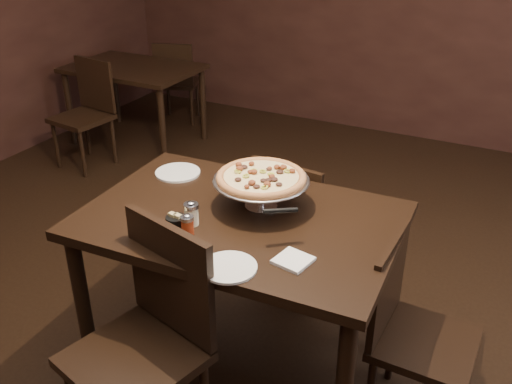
% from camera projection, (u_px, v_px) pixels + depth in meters
% --- Properties ---
extents(room, '(6.04, 7.04, 2.84)m').
position_uv_depth(room, '(237.00, 94.00, 2.10)').
color(room, black).
rests_on(room, ground).
extents(dining_table, '(1.37, 0.94, 0.84)m').
position_uv_depth(dining_table, '(241.00, 238.00, 2.48)').
color(dining_table, black).
rests_on(dining_table, ground).
extents(background_table, '(1.14, 0.76, 0.71)m').
position_uv_depth(background_table, '(134.00, 77.00, 5.11)').
color(background_table, black).
rests_on(background_table, ground).
extents(pizza_stand, '(0.42, 0.42, 0.17)m').
position_uv_depth(pizza_stand, '(261.00, 178.00, 2.44)').
color(pizza_stand, silver).
rests_on(pizza_stand, dining_table).
extents(parmesan_shaker, '(0.06, 0.06, 0.11)m').
position_uv_depth(parmesan_shaker, '(191.00, 214.00, 2.35)').
color(parmesan_shaker, '#F8EEC1').
rests_on(parmesan_shaker, dining_table).
extents(pepper_flake_shaker, '(0.05, 0.05, 0.09)m').
position_uv_depth(pepper_flake_shaker, '(187.00, 225.00, 2.28)').
color(pepper_flake_shaker, maroon).
rests_on(pepper_flake_shaker, dining_table).
extents(packet_caddy, '(0.08, 0.08, 0.06)m').
position_uv_depth(packet_caddy, '(176.00, 222.00, 2.34)').
color(packet_caddy, black).
rests_on(packet_caddy, dining_table).
extents(napkin_stack, '(0.15, 0.15, 0.01)m').
position_uv_depth(napkin_stack, '(293.00, 260.00, 2.13)').
color(napkin_stack, white).
rests_on(napkin_stack, dining_table).
extents(plate_left, '(0.22, 0.22, 0.01)m').
position_uv_depth(plate_left, '(178.00, 173.00, 2.81)').
color(plate_left, white).
rests_on(plate_left, dining_table).
extents(plate_near, '(0.21, 0.21, 0.01)m').
position_uv_depth(plate_near, '(229.00, 267.00, 2.09)').
color(plate_near, white).
rests_on(plate_near, dining_table).
extents(serving_spatula, '(0.17, 0.17, 0.02)m').
position_uv_depth(serving_spatula, '(280.00, 211.00, 2.19)').
color(serving_spatula, silver).
rests_on(serving_spatula, pizza_stand).
extents(chair_far, '(0.45, 0.45, 0.87)m').
position_uv_depth(chair_far, '(296.00, 224.00, 3.08)').
color(chair_far, black).
rests_on(chair_far, ground).
extents(chair_near, '(0.56, 0.56, 0.98)m').
position_uv_depth(chair_near, '(149.00, 336.00, 2.21)').
color(chair_near, black).
rests_on(chair_near, ground).
extents(chair_side, '(0.41, 0.41, 0.86)m').
position_uv_depth(chair_side, '(410.00, 327.00, 2.35)').
color(chair_side, black).
rests_on(chair_side, ground).
extents(bg_chair_far, '(0.49, 0.49, 0.82)m').
position_uv_depth(bg_chair_far, '(177.00, 79.00, 5.64)').
color(bg_chair_far, black).
rests_on(bg_chair_far, ground).
extents(bg_chair_near, '(0.46, 0.46, 0.88)m').
position_uv_depth(bg_chair_near, '(87.00, 109.00, 4.73)').
color(bg_chair_near, black).
rests_on(bg_chair_near, ground).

